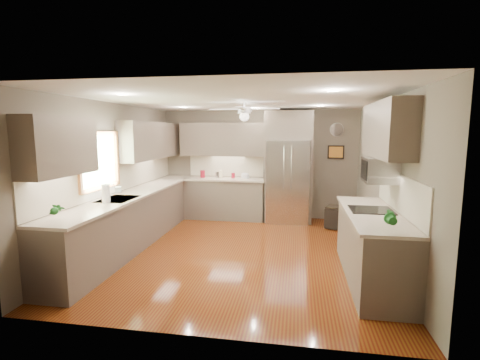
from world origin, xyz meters
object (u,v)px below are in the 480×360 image
(bowl, at_px, (245,177))
(paper_towel, at_px, (106,194))
(potted_plant_right, at_px, (391,218))
(soap_bottle, at_px, (119,189))
(canister_d, at_px, (233,176))
(canister_b, at_px, (218,175))
(potted_plant_left, at_px, (55,210))
(microwave, at_px, (380,170))
(refrigerator, at_px, (288,169))
(stool, at_px, (335,217))
(canister_c, at_px, (220,174))
(canister_a, at_px, (203,174))

(bowl, xyz_separation_m, paper_towel, (-1.67, -3.03, 0.12))
(paper_towel, bearing_deg, bowl, 61.16)
(potted_plant_right, bearing_deg, soap_bottle, 159.13)
(canister_d, xyz_separation_m, bowl, (0.28, -0.01, -0.03))
(canister_b, relative_size, bowl, 0.74)
(potted_plant_left, bearing_deg, microwave, 19.36)
(potted_plant_left, xyz_separation_m, bowl, (1.67, 4.16, -0.12))
(microwave, relative_size, paper_towel, 1.85)
(potted_plant_left, distance_m, potted_plant_right, 3.86)
(bowl, bearing_deg, soap_bottle, -126.47)
(canister_d, xyz_separation_m, microwave, (2.58, -2.78, 0.48))
(potted_plant_right, distance_m, refrigerator, 4.06)
(potted_plant_left, height_order, stool, potted_plant_left)
(bowl, bearing_deg, canister_c, 178.63)
(bowl, height_order, refrigerator, refrigerator)
(bowl, bearing_deg, canister_d, 177.49)
(soap_bottle, xyz_separation_m, microwave, (4.09, -0.34, 0.44))
(canister_c, relative_size, potted_plant_right, 0.59)
(canister_d, bearing_deg, bowl, -2.51)
(canister_b, xyz_separation_m, refrigerator, (1.61, -0.03, 0.18))
(soap_bottle, distance_m, potted_plant_right, 4.25)
(bowl, relative_size, stool, 0.45)
(canister_a, height_order, microwave, microwave)
(canister_d, relative_size, stool, 0.27)
(canister_b, height_order, refrigerator, refrigerator)
(canister_b, relative_size, microwave, 0.28)
(potted_plant_right, bearing_deg, potted_plant_left, -176.67)
(canister_a, relative_size, potted_plant_left, 0.60)
(potted_plant_right, bearing_deg, canister_c, 124.97)
(potted_plant_left, xyz_separation_m, refrigerator, (2.64, 4.10, 0.10))
(canister_b, xyz_separation_m, soap_bottle, (-1.15, -2.40, 0.03))
(potted_plant_right, distance_m, bowl, 4.50)
(potted_plant_left, height_order, potted_plant_right, potted_plant_right)
(paper_towel, bearing_deg, canister_c, 70.38)
(paper_towel, bearing_deg, soap_bottle, 101.15)
(canister_a, bearing_deg, canister_d, -0.60)
(canister_a, relative_size, canister_c, 0.99)
(soap_bottle, relative_size, potted_plant_right, 0.69)
(canister_d, relative_size, refrigerator, 0.05)
(canister_b, height_order, potted_plant_left, potted_plant_left)
(potted_plant_left, xyz_separation_m, stool, (3.64, 3.64, -0.85))
(canister_b, xyz_separation_m, potted_plant_right, (2.82, -3.91, 0.08))
(potted_plant_left, distance_m, refrigerator, 4.88)
(canister_c, height_order, refrigerator, refrigerator)
(potted_plant_left, relative_size, stool, 0.65)
(canister_a, xyz_separation_m, soap_bottle, (-0.78, -2.44, 0.02))
(refrigerator, bearing_deg, microwave, -63.91)
(soap_bottle, height_order, potted_plant_left, potted_plant_left)
(soap_bottle, height_order, bowl, soap_bottle)
(microwave, bearing_deg, soap_bottle, 175.21)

